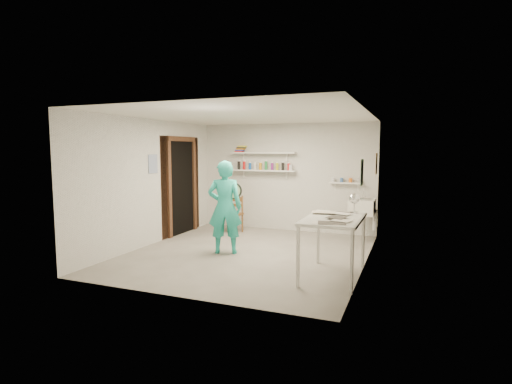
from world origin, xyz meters
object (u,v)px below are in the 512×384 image
(desk_lamp, at_px, (355,199))
(man, at_px, (225,207))
(belfast_sink, at_px, (362,207))
(work_table, at_px, (333,247))
(wall_clock, at_px, (234,191))
(wooden_chair, at_px, (232,214))

(desk_lamp, bearing_deg, man, 176.89)
(belfast_sink, bearing_deg, desk_lamp, -86.93)
(work_table, bearing_deg, wall_clock, 156.52)
(belfast_sink, xyz_separation_m, wall_clock, (-2.06, -1.61, 0.39))
(wooden_chair, distance_m, work_table, 3.46)
(belfast_sink, xyz_separation_m, work_table, (-0.11, -2.46, -0.27))
(wall_clock, relative_size, desk_lamp, 1.82)
(man, relative_size, desk_lamp, 10.11)
(work_table, bearing_deg, man, 162.46)
(wooden_chair, xyz_separation_m, desk_lamp, (2.84, -1.73, 0.67))
(wall_clock, xyz_separation_m, work_table, (1.95, -0.85, -0.66))
(wooden_chair, bearing_deg, work_table, -35.51)
(desk_lamp, bearing_deg, belfast_sink, 93.07)
(man, distance_m, wooden_chair, 1.77)
(belfast_sink, xyz_separation_m, man, (-2.13, -1.82, 0.12))
(wall_clock, relative_size, wooden_chair, 0.36)
(belfast_sink, relative_size, wall_clock, 2.04)
(man, bearing_deg, belfast_sink, -160.55)
(wooden_chair, bearing_deg, belfast_sink, 9.36)
(man, xyz_separation_m, work_table, (2.02, -0.64, -0.39))
(wooden_chair, relative_size, work_table, 0.64)
(wall_clock, height_order, wooden_chair, wall_clock)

